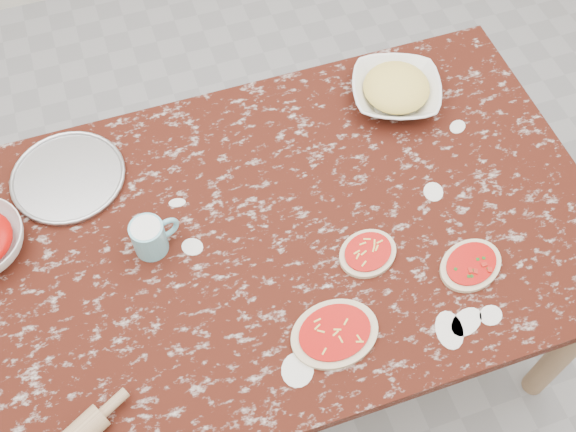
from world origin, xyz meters
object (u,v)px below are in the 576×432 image
at_px(pizza_tray, 68,178).
at_px(cheese_bowl, 396,92).
at_px(worktable, 288,242).
at_px(flour_mug, 150,237).

xyz_separation_m(pizza_tray, cheese_bowl, (0.93, -0.02, 0.02)).
bearing_deg(worktable, flour_mug, 171.40).
bearing_deg(flour_mug, cheese_bowl, 18.51).
distance_m(pizza_tray, flour_mug, 0.32).
bearing_deg(flour_mug, worktable, -8.60).
height_order(worktable, pizza_tray, pizza_tray).
bearing_deg(pizza_tray, cheese_bowl, -1.15).
bearing_deg(pizza_tray, flour_mug, -58.58).
distance_m(worktable, cheese_bowl, 0.54).
bearing_deg(worktable, cheese_bowl, 35.76).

